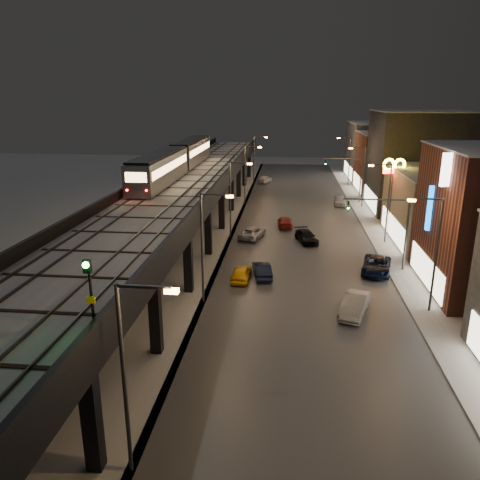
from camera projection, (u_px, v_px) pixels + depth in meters
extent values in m
plane|color=silver|center=(174.00, 402.00, 25.51)|extent=(220.00, 220.00, 0.00)
cube|color=#46474D|center=(300.00, 231.00, 58.04)|extent=(17.00, 120.00, 0.06)
cube|color=#9FA1A8|center=(382.00, 233.00, 57.04)|extent=(4.00, 120.00, 0.14)
cube|color=#9FA1A8|center=(193.00, 228.00, 59.38)|extent=(11.00, 120.00, 0.06)
cube|color=black|center=(187.00, 187.00, 54.83)|extent=(9.00, 100.00, 1.00)
cube|color=black|center=(92.00, 418.00, 20.21)|extent=(0.70, 0.70, 5.30)
cube|color=black|center=(2.00, 363.00, 19.84)|extent=(8.00, 0.60, 0.50)
cube|color=black|center=(45.00, 310.00, 30.45)|extent=(0.70, 0.70, 5.30)
cube|color=black|center=(155.00, 315.00, 29.72)|extent=(0.70, 0.70, 5.30)
cube|color=black|center=(96.00, 276.00, 29.35)|extent=(8.00, 0.60, 0.50)
cube|color=black|center=(103.00, 259.00, 39.96)|extent=(0.70, 0.70, 5.30)
cube|color=black|center=(188.00, 262.00, 39.22)|extent=(0.70, 0.70, 5.30)
cube|color=black|center=(143.00, 233.00, 38.86)|extent=(8.00, 0.60, 0.50)
cube|color=black|center=(139.00, 228.00, 49.47)|extent=(0.70, 0.70, 5.30)
cube|color=black|center=(208.00, 230.00, 48.73)|extent=(0.70, 0.70, 5.30)
cube|color=black|center=(172.00, 206.00, 48.37)|extent=(8.00, 0.60, 0.50)
cube|color=black|center=(164.00, 207.00, 58.97)|extent=(0.70, 0.70, 5.30)
cube|color=black|center=(222.00, 208.00, 58.24)|extent=(0.70, 0.70, 5.30)
cube|color=black|center=(192.00, 188.00, 57.88)|extent=(8.00, 0.60, 0.50)
cube|color=black|center=(181.00, 192.00, 68.48)|extent=(0.70, 0.70, 5.30)
cube|color=black|center=(231.00, 193.00, 67.75)|extent=(0.70, 0.70, 5.30)
cube|color=black|center=(206.00, 175.00, 67.39)|extent=(8.00, 0.60, 0.50)
cube|color=black|center=(195.00, 180.00, 77.99)|extent=(0.70, 0.70, 5.30)
cube|color=black|center=(239.00, 181.00, 77.26)|extent=(0.70, 0.70, 5.30)
cube|color=black|center=(216.00, 165.00, 76.90)|extent=(8.00, 0.60, 0.50)
cube|color=black|center=(205.00, 171.00, 87.50)|extent=(0.70, 0.70, 5.30)
cube|color=black|center=(244.00, 172.00, 86.77)|extent=(0.70, 0.70, 5.30)
cube|color=black|center=(224.00, 158.00, 86.41)|extent=(8.00, 0.60, 0.50)
cube|color=black|center=(213.00, 164.00, 97.01)|extent=(0.70, 0.70, 5.30)
cube|color=black|center=(249.00, 164.00, 96.28)|extent=(0.70, 0.70, 5.30)
cube|color=black|center=(231.00, 152.00, 95.91)|extent=(8.00, 0.60, 0.50)
cube|color=#B2B7C1|center=(186.00, 182.00, 54.66)|extent=(8.40, 100.00, 0.16)
cube|color=#332D28|center=(159.00, 180.00, 54.93)|extent=(0.08, 98.00, 0.16)
cube|color=#332D28|center=(171.00, 181.00, 54.79)|extent=(0.08, 98.00, 0.16)
cube|color=#332D28|center=(197.00, 181.00, 54.49)|extent=(0.08, 98.00, 0.16)
cube|color=#332D28|center=(209.00, 181.00, 54.35)|extent=(0.08, 98.00, 0.16)
cube|color=black|center=(72.00, 274.00, 26.10)|extent=(7.80, 0.24, 0.06)
cube|color=black|center=(153.00, 209.00, 41.32)|extent=(7.80, 0.24, 0.06)
cube|color=black|center=(190.00, 179.00, 56.53)|extent=(7.80, 0.24, 0.06)
cube|color=black|center=(211.00, 161.00, 71.75)|extent=(7.80, 0.24, 0.06)
cube|color=black|center=(225.00, 150.00, 86.96)|extent=(7.80, 0.24, 0.06)
cube|color=black|center=(223.00, 179.00, 54.10)|extent=(0.30, 100.00, 1.10)
cube|color=black|center=(150.00, 178.00, 54.96)|extent=(0.30, 100.00, 1.10)
cube|color=beige|center=(426.00, 270.00, 40.39)|extent=(0.10, 9.60, 2.40)
cube|color=gray|center=(450.00, 208.00, 52.40)|extent=(12.00, 15.00, 8.00)
cube|color=beige|center=(392.00, 227.00, 53.70)|extent=(0.10, 12.00, 2.40)
cube|color=#B2B7C1|center=(455.00, 172.00, 51.20)|extent=(12.20, 15.20, 0.16)
cube|color=#26262A|center=(416.00, 162.00, 66.73)|extent=(12.00, 13.00, 14.00)
cube|color=beige|center=(370.00, 199.00, 68.91)|extent=(0.10, 10.40, 2.40)
cube|color=#B2B7C1|center=(422.00, 111.00, 64.66)|extent=(12.20, 13.20, 0.16)
cube|color=brown|center=(394.00, 163.00, 80.63)|extent=(12.00, 12.00, 10.00)
cube|color=beige|center=(357.00, 182.00, 82.23)|extent=(0.10, 9.60, 2.40)
cube|color=#B2B7C1|center=(397.00, 133.00, 79.14)|extent=(12.20, 12.20, 0.16)
cube|color=#4C4C4E|center=(380.00, 151.00, 93.80)|extent=(12.00, 16.00, 11.00)
cube|color=beige|center=(348.00, 170.00, 95.54)|extent=(0.10, 12.80, 2.40)
cube|color=#B2B7C1|center=(382.00, 123.00, 92.16)|extent=(12.20, 16.20, 0.16)
cylinder|color=#38383A|center=(124.00, 383.00, 19.51)|extent=(0.18, 0.18, 9.00)
cube|color=#38383A|center=(144.00, 287.00, 18.11)|extent=(2.20, 0.12, 0.12)
cube|color=orange|center=(172.00, 291.00, 18.03)|extent=(0.55, 0.28, 0.18)
cylinder|color=#38383A|center=(202.00, 249.00, 36.62)|extent=(0.18, 0.18, 9.00)
cube|color=#38383A|center=(215.00, 195.00, 35.22)|extent=(2.20, 0.12, 0.12)
cube|color=orange|center=(230.00, 196.00, 35.15)|extent=(0.55, 0.28, 0.18)
cylinder|color=#38383A|center=(436.00, 257.00, 34.87)|extent=(0.18, 0.18, 9.00)
cube|color=#38383A|center=(428.00, 199.00, 33.69)|extent=(2.20, 0.12, 0.12)
cube|color=orange|center=(412.00, 200.00, 33.84)|extent=(0.55, 0.28, 0.18)
cylinder|color=#38383A|center=(230.00, 201.00, 53.74)|extent=(0.18, 0.18, 9.00)
cube|color=#38383A|center=(240.00, 163.00, 52.34)|extent=(2.20, 0.12, 0.12)
cube|color=orange|center=(250.00, 164.00, 52.27)|extent=(0.55, 0.28, 0.18)
cylinder|color=#38383A|center=(388.00, 204.00, 51.99)|extent=(0.18, 0.18, 9.00)
cube|color=#38383A|center=(381.00, 165.00, 50.81)|extent=(2.20, 0.12, 0.12)
cube|color=orange|center=(371.00, 166.00, 50.95)|extent=(0.55, 0.28, 0.18)
cylinder|color=#38383A|center=(245.00, 176.00, 70.86)|extent=(0.18, 0.18, 9.00)
cube|color=#38383A|center=(252.00, 146.00, 69.46)|extent=(2.20, 0.12, 0.12)
cube|color=orange|center=(260.00, 147.00, 69.39)|extent=(0.55, 0.28, 0.18)
cylinder|color=#38383A|center=(364.00, 178.00, 69.11)|extent=(0.18, 0.18, 9.00)
cube|color=#38383A|center=(359.00, 148.00, 67.93)|extent=(2.20, 0.12, 0.12)
cube|color=orange|center=(351.00, 148.00, 68.07)|extent=(0.55, 0.28, 0.18)
cylinder|color=#38383A|center=(254.00, 160.00, 87.97)|extent=(0.18, 0.18, 9.00)
cube|color=#38383A|center=(260.00, 137.00, 86.58)|extent=(2.20, 0.12, 0.12)
cube|color=orange|center=(266.00, 137.00, 86.50)|extent=(0.55, 0.28, 0.18)
cylinder|color=#38383A|center=(349.00, 162.00, 86.23)|extent=(0.18, 0.18, 9.00)
cube|color=#38383A|center=(345.00, 137.00, 85.04)|extent=(2.20, 0.12, 0.12)
cube|color=orange|center=(339.00, 138.00, 85.19)|extent=(0.55, 0.28, 0.18)
cylinder|color=#38383A|center=(406.00, 236.00, 43.73)|extent=(0.20, 0.20, 7.00)
cube|color=#38383A|center=(376.00, 200.00, 43.03)|extent=(6.00, 0.12, 0.12)
imported|color=black|center=(348.00, 204.00, 43.42)|extent=(0.20, 0.16, 1.00)
sphere|color=#0CFF26|center=(348.00, 207.00, 43.35)|extent=(0.18, 0.18, 0.18)
cylinder|color=#38383A|center=(361.00, 181.00, 72.25)|extent=(0.20, 0.20, 7.00)
cube|color=#38383A|center=(342.00, 159.00, 71.55)|extent=(6.00, 0.12, 0.12)
imported|color=black|center=(326.00, 162.00, 71.95)|extent=(0.20, 0.16, 1.00)
sphere|color=#0CFF26|center=(326.00, 163.00, 71.88)|extent=(0.18, 0.18, 0.18)
cube|color=gray|center=(160.00, 169.00, 52.22)|extent=(2.76, 16.63, 3.14)
cube|color=black|center=(159.00, 154.00, 51.72)|extent=(2.47, 16.16, 0.24)
cube|color=#FCC173|center=(147.00, 165.00, 52.23)|extent=(0.05, 15.21, 0.86)
cube|color=#FCC173|center=(172.00, 166.00, 51.95)|extent=(0.05, 15.21, 0.86)
cube|color=gray|center=(191.00, 152.00, 69.00)|extent=(2.76, 16.63, 3.14)
cube|color=black|center=(191.00, 140.00, 68.51)|extent=(2.47, 16.16, 0.24)
cube|color=#FCC173|center=(182.00, 149.00, 69.01)|extent=(0.05, 15.21, 0.86)
cube|color=#FCC173|center=(201.00, 149.00, 68.74)|extent=(0.05, 15.21, 0.86)
cube|color=#FCC173|center=(136.00, 177.00, 44.16)|extent=(2.09, 0.05, 0.95)
sphere|color=#FF0C0C|center=(127.00, 190.00, 44.60)|extent=(0.19, 0.19, 0.19)
sphere|color=#FF0C0C|center=(146.00, 191.00, 44.41)|extent=(0.19, 0.19, 0.19)
cylinder|color=black|center=(91.00, 294.00, 19.29)|extent=(0.12, 0.12, 3.05)
cube|color=black|center=(87.00, 266.00, 18.80)|extent=(0.33, 0.18, 0.56)
sphere|color=#0CFF26|center=(86.00, 265.00, 18.66)|extent=(0.26, 0.26, 0.26)
cube|color=#FFF900|center=(91.00, 300.00, 19.25)|extent=(0.36, 0.04, 0.31)
imported|color=yellow|center=(241.00, 273.00, 42.22)|extent=(1.78, 4.03, 1.35)
imported|color=black|center=(262.00, 271.00, 42.92)|extent=(2.16, 4.31, 1.36)
imported|color=#BBBBC1|center=(252.00, 233.00, 54.90)|extent=(3.35, 5.26, 1.35)
imported|color=maroon|center=(285.00, 222.00, 59.58)|extent=(2.06, 4.50, 1.28)
imported|color=silver|center=(265.00, 179.00, 90.04)|extent=(2.97, 4.55, 1.44)
imported|color=gray|center=(354.00, 306.00, 35.48)|extent=(3.01, 4.97, 1.55)
imported|color=black|center=(376.00, 266.00, 43.88)|extent=(3.64, 5.81, 1.50)
imported|color=black|center=(306.00, 237.00, 53.25)|extent=(3.01, 4.82, 1.30)
imported|color=silver|center=(340.00, 201.00, 71.40)|extent=(1.97, 4.43, 1.48)
cylinder|color=#38383A|center=(390.00, 205.00, 55.33)|extent=(0.24, 0.24, 7.42)
cube|color=#FF0C0C|center=(394.00, 171.00, 54.16)|extent=(2.60, 0.25, 0.46)
torus|color=yellow|center=(389.00, 165.00, 54.00)|extent=(1.52, 0.75, 1.50)
torus|color=yellow|center=(400.00, 165.00, 53.88)|extent=(1.52, 0.75, 1.50)
cylinder|color=#38383A|center=(447.00, 238.00, 36.89)|extent=(0.28, 0.28, 10.49)
cube|color=white|center=(457.00, 169.00, 35.29)|extent=(2.52, 0.30, 2.52)
cone|color=orange|center=(457.00, 170.00, 35.12)|extent=(1.78, 0.12, 1.78)
cylinder|color=#38383A|center=(431.00, 256.00, 40.84)|extent=(0.28, 0.28, 5.33)
cube|color=#0570FF|center=(437.00, 208.00, 39.59)|extent=(1.71, 0.35, 3.84)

